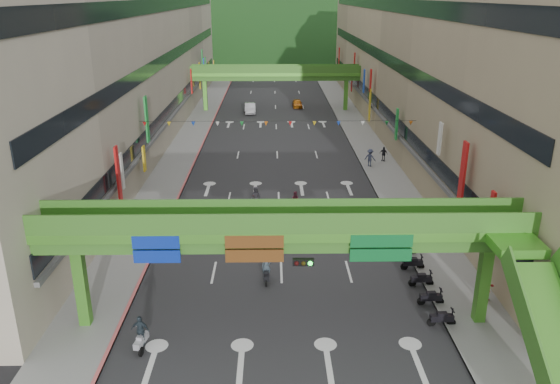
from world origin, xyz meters
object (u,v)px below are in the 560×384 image
Objects in this scene: overpass_near at (301,244)px; car_yellow at (297,104)px; scooter_rider_near at (266,269)px; car_silver at (250,108)px; scooter_rider_mid at (296,202)px; pedestrian_red at (487,290)px.

car_yellow is (2.61, 62.19, -4.56)m from overpass_near.
scooter_rider_near is 57.05m from car_yellow.
car_silver is (-2.97, 52.46, -0.14)m from scooter_rider_near.
scooter_rider_near is 52.55m from car_silver.
overpass_near reaches higher than car_silver.
car_yellow is at bearing 87.26° from scooter_rider_mid.
car_silver is 8.69m from car_yellow.
car_silver is 1.23× the size of car_yellow.
scooter_rider_near reaches higher than pedestrian_red.
car_yellow is at bearing 87.60° from overpass_near.
pedestrian_red reaches higher than car_yellow.
scooter_rider_near is 0.42× the size of car_silver.
scooter_rider_near is 1.13× the size of pedestrian_red.
scooter_rider_near is 0.52× the size of car_yellow.
scooter_rider_mid reaches higher than pedestrian_red.
scooter_rider_mid is 1.11× the size of pedestrian_red.
scooter_rider_near is 11.87m from scooter_rider_mid.
pedestrian_red is at bearing -83.15° from car_yellow.
car_silver is at bearing 94.83° from overpass_near.
overpass_near is 6.01× the size of car_silver.
scooter_rider_mid reaches higher than car_silver.
overpass_near is 14.22× the size of scooter_rider_near.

